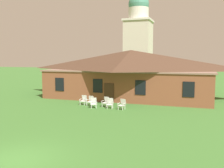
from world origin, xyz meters
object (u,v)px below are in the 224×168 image
lawn_chair_by_porch (84,100)px  lawn_chair_middle (106,102)px  lawn_chair_near_door (90,101)px  lawn_chair_right_end (110,103)px  lawn_chair_left_end (94,103)px  lawn_chair_far_side (122,104)px

lawn_chair_by_porch → lawn_chair_middle: 2.53m
lawn_chair_near_door → lawn_chair_right_end: 2.42m
lawn_chair_left_end → lawn_chair_near_door: bearing=129.2°
lawn_chair_by_porch → lawn_chair_middle: same height
lawn_chair_right_end → lawn_chair_left_end: bearing=-169.1°
lawn_chair_left_end → lawn_chair_by_porch: bearing=144.4°
lawn_chair_by_porch → lawn_chair_left_end: same height
lawn_chair_by_porch → lawn_chair_far_side: 4.53m
lawn_chair_right_end → lawn_chair_far_side: bearing=-5.7°
lawn_chair_near_door → lawn_chair_left_end: (0.76, -0.94, 0.00)m
lawn_chair_left_end → lawn_chair_middle: 1.28m
lawn_chair_by_porch → lawn_chair_near_door: 0.89m
lawn_chair_far_side → lawn_chair_by_porch: bearing=167.5°
lawn_chair_near_door → lawn_chair_middle: same height
lawn_chair_by_porch → lawn_chair_left_end: (1.62, -1.16, 0.00)m
lawn_chair_left_end → lawn_chair_right_end: size_ratio=1.00×
lawn_chair_middle → lawn_chair_by_porch: bearing=174.4°
lawn_chair_right_end → lawn_chair_by_porch: bearing=164.9°
lawn_chair_near_door → lawn_chair_right_end: (2.34, -0.64, 0.00)m
lawn_chair_by_porch → lawn_chair_far_side: (4.43, -0.98, 0.00)m
lawn_chair_middle → lawn_chair_far_side: same height
lawn_chair_by_porch → lawn_chair_left_end: size_ratio=1.00×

